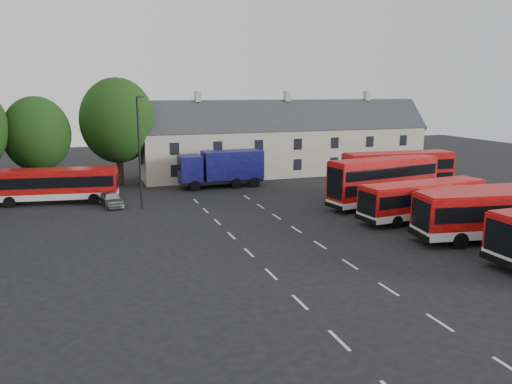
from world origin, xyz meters
TOP-DOWN VIEW (x-y plane):
  - ground at (0.00, 0.00)m, footprint 140.00×140.00m
  - lane_markings at (2.50, 2.00)m, footprint 5.15×33.80m
  - terrace_houses at (14.00, 30.00)m, footprint 35.70×7.13m
  - bus_row_c at (17.25, -1.06)m, footprint 12.47×4.65m
  - bus_row_d at (18.85, 2.90)m, footprint 10.48×3.55m
  - bus_row_e at (15.54, 5.34)m, footprint 11.04×3.56m
  - bus_dd_south at (15.19, 10.47)m, footprint 10.76×4.02m
  - bus_dd_north at (18.62, 13.22)m, footprint 10.87×3.19m
  - bus_north at (-12.36, 21.31)m, footprint 11.39×4.06m
  - box_truck at (4.16, 23.92)m, footprint 8.82×2.82m
  - silver_car at (-7.58, 18.33)m, footprint 2.32×4.19m
  - lamppost at (-5.07, 16.61)m, footprint 0.67×0.38m

SIDE VIEW (x-z plane):
  - ground at x=0.00m, z-range 0.00..0.00m
  - lane_markings at x=2.50m, z-range 0.00..0.01m
  - silver_car at x=-7.58m, z-range 0.00..1.35m
  - bus_row_d at x=18.85m, z-range 0.29..3.20m
  - bus_row_e at x=15.54m, z-range 0.31..3.38m
  - bus_north at x=-12.36m, z-range 0.32..3.47m
  - bus_row_c at x=17.25m, z-range 0.35..3.79m
  - box_truck at x=4.16m, z-range 0.24..4.10m
  - bus_dd_south at x=15.19m, z-range 0.30..4.61m
  - bus_dd_north at x=18.62m, z-range 0.31..4.70m
  - terrace_houses at x=14.00m, z-range -1.17..8.89m
  - lamppost at x=-5.07m, z-range 0.33..10.01m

